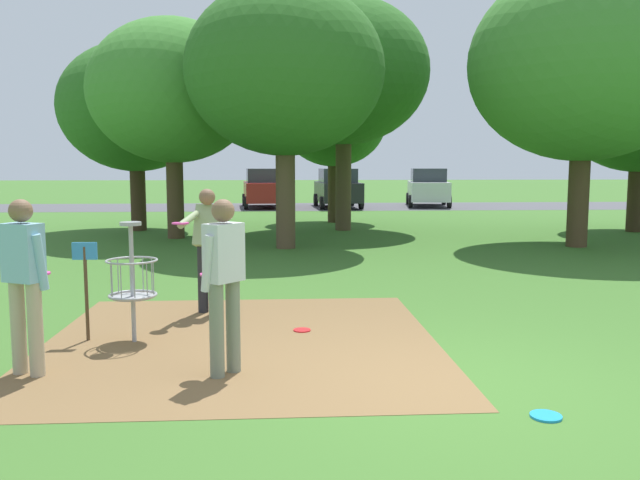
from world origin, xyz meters
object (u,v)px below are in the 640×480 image
at_px(tree_mid_center, 173,92).
at_px(tree_mid_right, 584,63).
at_px(frisbee_near_basket, 546,416).
at_px(frisbee_by_tee, 302,330).
at_px(tree_near_right, 135,108).
at_px(tree_far_left, 344,72).
at_px(parked_car_center_left, 338,188).
at_px(parked_car_leftmost, 264,188).
at_px(player_waiting_left, 24,277).
at_px(tree_near_left, 640,108).
at_px(disc_golf_basket, 127,277).
at_px(player_throwing, 209,242).
at_px(tree_far_center, 334,123).
at_px(parked_car_center_right, 428,187).
at_px(player_foreground_watching, 224,276).
at_px(tree_mid_left, 285,71).

xyz_separation_m(tree_mid_center, tree_mid_right, (10.25, -2.52, 0.47)).
relative_size(frisbee_near_basket, frisbee_by_tee, 1.20).
height_order(tree_near_right, tree_far_left, tree_far_left).
bearing_deg(tree_mid_center, parked_car_center_left, 65.85).
height_order(frisbee_by_tee, parked_car_leftmost, parked_car_leftmost).
bearing_deg(player_waiting_left, parked_car_center_left, 77.96).
bearing_deg(tree_mid_center, tree_near_left, 3.70).
bearing_deg(tree_far_left, frisbee_by_tee, -97.97).
xyz_separation_m(disc_golf_basket, parked_car_center_left, (4.51, 23.29, 0.17)).
relative_size(player_throwing, player_waiting_left, 1.00).
height_order(tree_near_left, tree_far_center, tree_near_left).
xyz_separation_m(tree_near_left, parked_car_leftmost, (-11.49, 11.96, -2.77)).
distance_m(frisbee_by_tee, tree_far_center, 15.51).
height_order(tree_near_right, parked_car_center_right, tree_near_right).
height_order(player_foreground_watching, tree_mid_center, tree_mid_center).
xyz_separation_m(player_throwing, parked_car_leftmost, (0.24, 22.14, -0.06)).
height_order(disc_golf_basket, tree_mid_center, tree_mid_center).
bearing_deg(disc_golf_basket, tree_far_left, 73.57).
bearing_deg(tree_mid_left, tree_far_left, 66.82).
bearing_deg(parked_car_center_right, tree_near_right, -136.46).
height_order(tree_mid_right, parked_car_leftmost, tree_mid_right).
relative_size(tree_mid_center, tree_far_center, 1.18).
bearing_deg(player_throwing, tree_mid_center, 101.58).
height_order(tree_mid_center, parked_car_center_left, tree_mid_center).
bearing_deg(tree_near_right, tree_far_left, -2.80).
relative_size(disc_golf_basket, player_foreground_watching, 0.81).
bearing_deg(tree_mid_right, tree_far_left, 140.65).
bearing_deg(parked_car_center_right, tree_mid_left, -114.48).
height_order(disc_golf_basket, tree_mid_right, tree_mid_right).
height_order(player_throwing, tree_mid_left, tree_mid_left).
bearing_deg(player_foreground_watching, tree_near_left, 48.66).
height_order(tree_near_right, parked_car_center_left, tree_near_right).
bearing_deg(tree_near_left, player_throwing, -139.04).
distance_m(tree_mid_center, parked_car_center_right, 16.97).
relative_size(player_foreground_watching, frisbee_by_tee, 8.07).
relative_size(frisbee_by_tee, parked_car_center_right, 0.05).
xyz_separation_m(tree_near_left, tree_near_right, (-15.11, 1.34, 0.06)).
xyz_separation_m(frisbee_near_basket, tree_far_center, (-0.22, 17.89, 3.47)).
bearing_deg(player_foreground_watching, disc_golf_basket, 133.99).
relative_size(disc_golf_basket, tree_mid_left, 0.22).
relative_size(frisbee_near_basket, tree_far_left, 0.04).
xyz_separation_m(frisbee_near_basket, tree_near_right, (-6.49, 15.44, 3.74)).
height_order(player_foreground_watching, tree_near_left, tree_near_left).
bearing_deg(tree_mid_right, tree_mid_center, 166.21).
distance_m(player_foreground_watching, player_throwing, 2.70).
distance_m(tree_mid_left, tree_mid_center, 3.84).
bearing_deg(frisbee_near_basket, parked_car_center_left, 88.61).
xyz_separation_m(frisbee_by_tee, parked_car_center_left, (2.50, 22.93, 0.91)).
distance_m(tree_near_left, tree_mid_right, 4.85).
relative_size(tree_mid_left, tree_far_center, 1.25).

